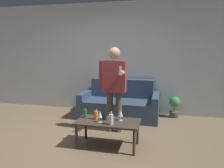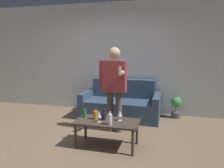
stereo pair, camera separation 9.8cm
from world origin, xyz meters
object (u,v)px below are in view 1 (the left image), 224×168
object	(u,v)px
coffee_table	(108,124)
bottle_orange	(111,119)
couch	(120,104)
person_standing_front	(114,83)

from	to	relation	value
coffee_table	bottle_orange	size ratio (longest dim) A/B	4.46
couch	bottle_orange	bearing A→B (deg)	-82.89
couch	coffee_table	world-z (taller)	couch
coffee_table	bottle_orange	xyz separation A→B (m)	(0.09, -0.15, 0.14)
couch	person_standing_front	xyz separation A→B (m)	(0.07, -0.94, 0.64)
couch	coffee_table	distance (m)	1.62
couch	bottle_orange	distance (m)	1.79
couch	person_standing_front	world-z (taller)	person_standing_front
person_standing_front	bottle_orange	bearing A→B (deg)	-79.89
coffee_table	couch	bearing A→B (deg)	94.54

